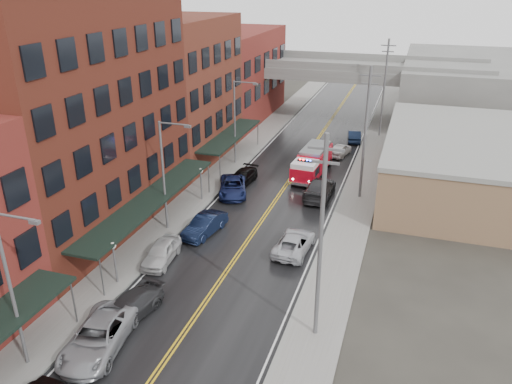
% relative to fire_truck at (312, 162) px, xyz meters
% --- Properties ---
extents(road, '(11.00, 160.00, 0.02)m').
position_rel_fire_truck_xyz_m(road, '(-1.81, -9.11, -1.49)').
color(road, black).
rests_on(road, ground).
extents(sidewalk_left, '(3.00, 160.00, 0.15)m').
position_rel_fire_truck_xyz_m(sidewalk_left, '(-9.11, -9.11, -1.42)').
color(sidewalk_left, slate).
rests_on(sidewalk_left, ground).
extents(sidewalk_right, '(3.00, 160.00, 0.15)m').
position_rel_fire_truck_xyz_m(sidewalk_right, '(5.49, -9.11, -1.42)').
color(sidewalk_right, slate).
rests_on(sidewalk_right, ground).
extents(curb_left, '(0.30, 160.00, 0.15)m').
position_rel_fire_truck_xyz_m(curb_left, '(-7.46, -9.11, -1.42)').
color(curb_left, gray).
rests_on(curb_left, ground).
extents(curb_right, '(0.30, 160.00, 0.15)m').
position_rel_fire_truck_xyz_m(curb_right, '(3.84, -9.11, -1.42)').
color(curb_right, gray).
rests_on(curb_right, ground).
extents(brick_building_b, '(9.00, 20.00, 18.00)m').
position_rel_fire_truck_xyz_m(brick_building_b, '(-15.11, -16.11, 7.50)').
color(brick_building_b, '#4D2014').
rests_on(brick_building_b, ground).
extents(brick_building_c, '(9.00, 15.00, 15.00)m').
position_rel_fire_truck_xyz_m(brick_building_c, '(-15.11, 1.39, 6.00)').
color(brick_building_c, maroon).
rests_on(brick_building_c, ground).
extents(brick_building_far, '(9.00, 20.00, 12.00)m').
position_rel_fire_truck_xyz_m(brick_building_far, '(-15.11, 18.89, 4.50)').
color(brick_building_far, maroon).
rests_on(brick_building_far, ground).
extents(tan_building, '(14.00, 22.00, 5.00)m').
position_rel_fire_truck_xyz_m(tan_building, '(14.19, 0.89, 1.00)').
color(tan_building, '#916A4E').
rests_on(tan_building, ground).
extents(right_far_block, '(18.00, 30.00, 8.00)m').
position_rel_fire_truck_xyz_m(right_far_block, '(16.19, 30.89, 2.50)').
color(right_far_block, slate).
rests_on(right_far_block, ground).
extents(awning_1, '(2.60, 18.00, 3.09)m').
position_rel_fire_truck_xyz_m(awning_1, '(-9.30, -16.11, 1.49)').
color(awning_1, black).
rests_on(awning_1, ground).
extents(awning_2, '(2.60, 13.00, 3.09)m').
position_rel_fire_truck_xyz_m(awning_2, '(-9.30, 1.39, 1.49)').
color(awning_2, black).
rests_on(awning_2, ground).
extents(globe_lamp_1, '(0.44, 0.44, 3.12)m').
position_rel_fire_truck_xyz_m(globe_lamp_1, '(-8.21, -23.11, 0.82)').
color(globe_lamp_1, '#59595B').
rests_on(globe_lamp_1, ground).
extents(globe_lamp_2, '(0.44, 0.44, 3.12)m').
position_rel_fire_truck_xyz_m(globe_lamp_2, '(-8.21, -9.11, 0.82)').
color(globe_lamp_2, '#59595B').
rests_on(globe_lamp_2, ground).
extents(street_lamp_0, '(2.64, 0.22, 9.00)m').
position_rel_fire_truck_xyz_m(street_lamp_0, '(-8.35, -31.11, 3.69)').
color(street_lamp_0, '#59595B').
rests_on(street_lamp_0, ground).
extents(street_lamp_1, '(2.64, 0.22, 9.00)m').
position_rel_fire_truck_xyz_m(street_lamp_1, '(-8.35, -15.11, 3.69)').
color(street_lamp_1, '#59595B').
rests_on(street_lamp_1, ground).
extents(street_lamp_2, '(2.64, 0.22, 9.00)m').
position_rel_fire_truck_xyz_m(street_lamp_2, '(-8.35, 0.89, 3.69)').
color(street_lamp_2, '#59595B').
rests_on(street_lamp_2, ground).
extents(utility_pole_0, '(1.80, 0.24, 12.00)m').
position_rel_fire_truck_xyz_m(utility_pole_0, '(5.39, -24.11, 4.81)').
color(utility_pole_0, '#59595B').
rests_on(utility_pole_0, ground).
extents(utility_pole_1, '(1.80, 0.24, 12.00)m').
position_rel_fire_truck_xyz_m(utility_pole_1, '(5.39, -4.11, 4.81)').
color(utility_pole_1, '#59595B').
rests_on(utility_pole_1, ground).
extents(utility_pole_2, '(1.80, 0.24, 12.00)m').
position_rel_fire_truck_xyz_m(utility_pole_2, '(5.39, 15.89, 4.81)').
color(utility_pole_2, '#59595B').
rests_on(utility_pole_2, ground).
extents(overpass, '(40.00, 10.00, 7.50)m').
position_rel_fire_truck_xyz_m(overpass, '(-1.81, 22.89, 4.49)').
color(overpass, slate).
rests_on(overpass, ground).
extents(fire_truck, '(3.43, 7.70, 2.76)m').
position_rel_fire_truck_xyz_m(fire_truck, '(0.00, 0.00, 0.00)').
color(fire_truck, '#B10819').
rests_on(fire_truck, ground).
extents(parked_car_left_2, '(3.53, 6.20, 1.63)m').
position_rel_fire_truck_xyz_m(parked_car_left_2, '(-5.67, -28.91, -0.68)').
color(parked_car_left_2, gray).
rests_on(parked_car_left_2, ground).
extents(parked_car_left_3, '(2.85, 5.13, 1.41)m').
position_rel_fire_truck_xyz_m(parked_car_left_3, '(-5.49, -25.97, -0.79)').
color(parked_car_left_3, '#2B2B2E').
rests_on(parked_car_left_3, ground).
extents(parked_car_left_4, '(2.14, 4.53, 1.50)m').
position_rel_fire_truck_xyz_m(parked_car_left_4, '(-6.73, -19.66, -0.75)').
color(parked_car_left_4, '#BBBBBB').
rests_on(parked_car_left_4, ground).
extents(parked_car_left_5, '(2.39, 4.85, 1.53)m').
position_rel_fire_truck_xyz_m(parked_car_left_5, '(-5.41, -14.89, -0.73)').
color(parked_car_left_5, black).
rests_on(parked_car_left_5, ground).
extents(parked_car_left_6, '(4.09, 5.89, 1.49)m').
position_rel_fire_truck_xyz_m(parked_car_left_6, '(-6.03, -6.83, -0.75)').
color(parked_car_left_6, '#131C48').
rests_on(parked_car_left_6, ground).
extents(parked_car_left_7, '(2.29, 4.83, 1.36)m').
position_rel_fire_truck_xyz_m(parked_car_left_7, '(-6.01, -4.31, -0.82)').
color(parked_car_left_7, black).
rests_on(parked_car_left_7, ground).
extents(parked_car_right_0, '(2.62, 5.16, 1.40)m').
position_rel_fire_truck_xyz_m(parked_car_right_0, '(1.96, -15.31, -0.80)').
color(parked_car_right_0, '#B3B5BC').
rests_on(parked_car_right_0, ground).
extents(parked_car_right_1, '(2.36, 5.76, 1.67)m').
position_rel_fire_truck_xyz_m(parked_car_right_1, '(1.79, -5.00, -0.66)').
color(parked_car_right_1, '#262628').
rests_on(parked_car_right_1, ground).
extents(parked_car_right_2, '(2.42, 4.31, 1.38)m').
position_rel_fire_truck_xyz_m(parked_car_right_2, '(1.79, 7.09, -0.80)').
color(parked_car_right_2, silver).
rests_on(parked_car_right_2, ground).
extents(parked_car_right_3, '(2.14, 4.43, 1.40)m').
position_rel_fire_truck_xyz_m(parked_car_right_3, '(2.59, 12.87, -0.80)').
color(parked_car_right_3, black).
rests_on(parked_car_right_3, ground).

